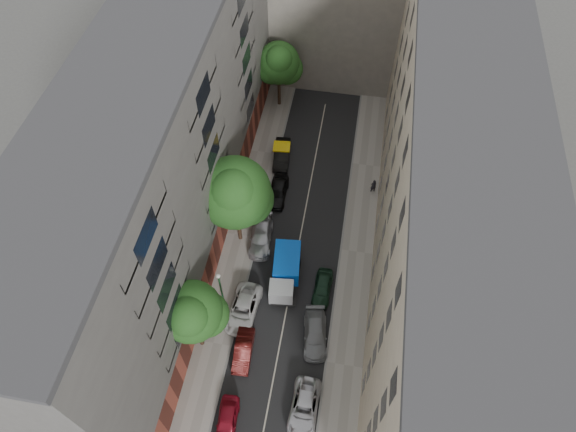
% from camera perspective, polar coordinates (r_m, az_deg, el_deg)
% --- Properties ---
extents(ground, '(120.00, 120.00, 0.00)m').
position_cam_1_polar(ground, '(48.85, 1.22, -3.14)').
color(ground, '#4C4C49').
rests_on(ground, ground).
extents(road_surface, '(8.00, 44.00, 0.02)m').
position_cam_1_polar(road_surface, '(48.84, 1.22, -3.13)').
color(road_surface, black).
rests_on(road_surface, ground).
extents(sidewalk_left, '(3.00, 44.00, 0.15)m').
position_cam_1_polar(sidewalk_left, '(49.48, -5.09, -2.17)').
color(sidewalk_left, gray).
rests_on(sidewalk_left, ground).
extents(sidewalk_right, '(3.00, 44.00, 0.15)m').
position_cam_1_polar(sidewalk_right, '(48.71, 7.64, -3.99)').
color(sidewalk_right, gray).
rests_on(sidewalk_right, ground).
extents(building_left, '(8.00, 44.00, 20.00)m').
position_cam_1_polar(building_left, '(43.16, -13.21, 6.26)').
color(building_left, '#4F4D4A').
rests_on(building_left, ground).
extents(building_right, '(8.00, 44.00, 20.00)m').
position_cam_1_polar(building_right, '(41.35, 16.71, 2.34)').
color(building_right, '#C5B699').
rests_on(building_right, ground).
extents(tarp_truck, '(2.70, 5.74, 2.57)m').
position_cam_1_polar(tarp_truck, '(45.64, -0.29, -6.21)').
color(tarp_truck, black).
rests_on(tarp_truck, ground).
extents(car_left_0, '(1.82, 3.92, 1.30)m').
position_cam_1_polar(car_left_0, '(41.91, -6.79, -21.66)').
color(car_left_0, maroon).
rests_on(car_left_0, ground).
extents(car_left_1, '(1.60, 4.02, 1.30)m').
position_cam_1_polar(car_left_1, '(43.50, -4.98, -14.66)').
color(car_left_1, '#49100E').
rests_on(car_left_1, ground).
extents(car_left_2, '(2.64, 5.20, 1.41)m').
position_cam_1_polar(car_left_2, '(44.92, -4.98, -10.25)').
color(car_left_2, silver).
rests_on(car_left_2, ground).
extents(car_left_3, '(2.48, 5.16, 1.45)m').
position_cam_1_polar(car_left_3, '(48.53, -3.01, -2.26)').
color(car_left_3, '#B7B6BC').
rests_on(car_left_3, ground).
extents(car_left_4, '(1.77, 4.39, 1.49)m').
position_cam_1_polar(car_left_4, '(51.65, -1.13, 2.76)').
color(car_left_4, black).
rests_on(car_left_4, ground).
extents(car_left_5, '(2.00, 4.70, 1.51)m').
position_cam_1_polar(car_left_5, '(54.94, -0.70, 6.87)').
color(car_left_5, black).
rests_on(car_left_5, ground).
extents(car_right_0, '(2.25, 4.71, 1.30)m').
position_cam_1_polar(car_right_0, '(41.94, 1.83, -20.44)').
color(car_right_0, '#BBBABF').
rests_on(car_right_0, ground).
extents(car_right_1, '(2.56, 4.92, 1.36)m').
position_cam_1_polar(car_right_1, '(43.90, 3.04, -12.96)').
color(car_right_1, gray).
rests_on(car_right_1, ground).
extents(car_right_2, '(1.68, 3.91, 1.31)m').
position_cam_1_polar(car_right_2, '(45.83, 3.85, -7.96)').
color(car_right_2, black).
rests_on(car_right_2, ground).
extents(tree_near, '(5.06, 4.76, 8.67)m').
position_cam_1_polar(tree_near, '(39.33, -10.57, -10.66)').
color(tree_near, '#382619').
rests_on(tree_near, sidewalk_left).
extents(tree_mid, '(6.48, 6.38, 10.26)m').
position_cam_1_polar(tree_mid, '(43.73, -5.86, 2.32)').
color(tree_mid, '#382619').
rests_on(tree_mid, sidewalk_left).
extents(tree_far, '(4.95, 4.63, 8.30)m').
position_cam_1_polar(tree_far, '(57.88, -0.97, 16.45)').
color(tree_far, '#382619').
rests_on(tree_far, sidewalk_left).
extents(lamp_post, '(0.36, 0.36, 6.37)m').
position_cam_1_polar(lamp_post, '(42.12, -7.44, -8.14)').
color(lamp_post, '#1B602C').
rests_on(lamp_post, sidewalk_left).
extents(pedestrian, '(0.72, 0.60, 1.68)m').
position_cam_1_polar(pedestrian, '(52.50, 9.47, 3.33)').
color(pedestrian, black).
rests_on(pedestrian, sidewalk_right).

